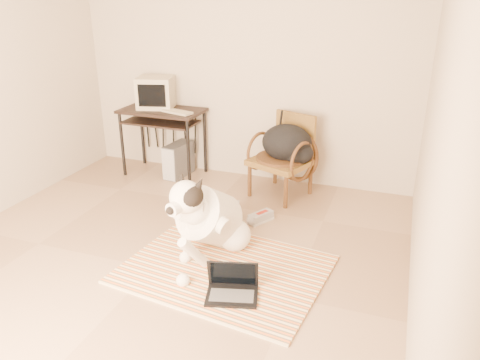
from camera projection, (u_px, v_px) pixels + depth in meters
The scene contains 14 objects.
floor at pixel (153, 268), 3.86m from camera, with size 4.50×4.50×0.00m, color #987A5D.
wall_back at pixel (244, 64), 5.31m from camera, with size 4.50×4.50×0.00m, color #BAAC98.
wall_right at pixel (439, 135), 2.72m from camera, with size 4.50×4.50×0.00m, color #BAAC98.
rug at pixel (224, 269), 3.83m from camera, with size 1.72×1.39×0.02m.
dog at pixel (209, 219), 3.94m from camera, with size 0.59×1.17×0.84m.
laptop at pixel (232, 287), 3.48m from camera, with size 0.44×0.37×0.27m.
computer_desk at pixel (162, 119), 5.57m from camera, with size 0.98×0.55×0.81m.
crt_monitor at pixel (156, 92), 5.56m from camera, with size 0.49×0.48×0.36m.
desk_keyboard at pixel (177, 112), 5.38m from camera, with size 0.37×0.14×0.02m, color #B0A48A.
pc_tower at pixel (178, 160), 5.70m from camera, with size 0.24×0.46×0.41m.
rattan_chair at pixel (284, 156), 5.11m from camera, with size 0.74×0.73×0.88m.
backpack at pixel (289, 144), 5.01m from camera, with size 0.58×0.45×0.40m.
sneaker_left at pixel (234, 211), 4.74m from camera, with size 0.21×0.32×0.10m.
sneaker_right at pixel (261, 217), 4.62m from camera, with size 0.23×0.29×0.10m.
Camera 1 is at (1.80, -2.85, 2.14)m, focal length 35.00 mm.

